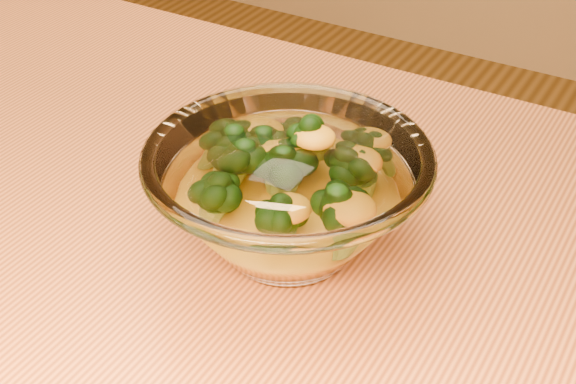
# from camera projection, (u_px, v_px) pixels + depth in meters

# --- Properties ---
(glass_bowl) EXTENTS (0.21, 0.21, 0.09)m
(glass_bowl) POSITION_uv_depth(u_px,v_px,m) (288.00, 197.00, 0.58)
(glass_bowl) COLOR white
(glass_bowl) RESTS_ON table
(cheese_sauce) EXTENTS (0.12, 0.12, 0.03)m
(cheese_sauce) POSITION_uv_depth(u_px,v_px,m) (288.00, 218.00, 0.59)
(cheese_sauce) COLOR gold
(cheese_sauce) RESTS_ON glass_bowl
(broccoli_heap) EXTENTS (0.15, 0.13, 0.07)m
(broccoli_heap) POSITION_uv_depth(u_px,v_px,m) (287.00, 174.00, 0.58)
(broccoli_heap) COLOR black
(broccoli_heap) RESTS_ON cheese_sauce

